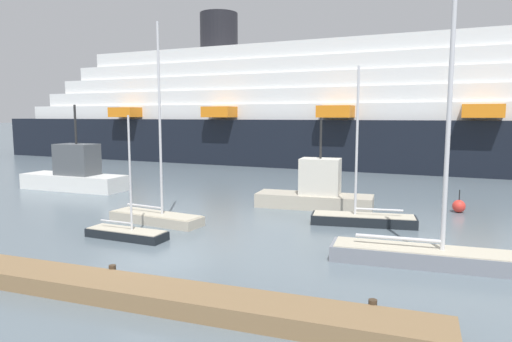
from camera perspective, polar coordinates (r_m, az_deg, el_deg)
ground_plane at (r=18.73m, az=-12.72°, el=-11.06°), size 600.00×600.00×0.00m
dock_pier at (r=16.05m, az=-19.44°, el=-13.32°), size 21.60×1.84×0.67m
sailboat_0 at (r=19.02m, az=20.49°, el=-9.37°), size 7.27×1.88×10.75m
sailboat_1 at (r=25.14m, az=-12.36°, el=-5.31°), size 5.55×2.27×10.46m
sailboat_2 at (r=24.85m, az=13.22°, el=-5.65°), size 5.54×2.12×8.26m
sailboat_3 at (r=22.43m, az=-15.85°, el=-7.38°), size 4.07×1.39×5.75m
fishing_boat_0 at (r=38.06m, az=-21.67°, el=-0.33°), size 8.58×2.71×6.54m
fishing_boat_1 at (r=28.66m, az=7.56°, el=-2.51°), size 7.25×2.44×5.61m
channel_buoy_0 at (r=29.77m, az=23.99°, el=-4.03°), size 0.75×0.75×1.37m
cruise_ship at (r=54.29m, az=11.61°, el=7.11°), size 96.62×20.78×18.70m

